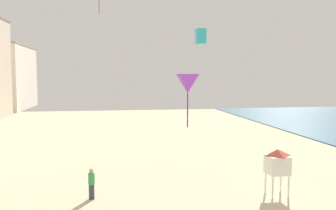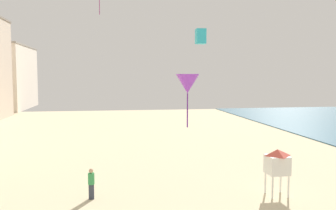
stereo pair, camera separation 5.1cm
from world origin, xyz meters
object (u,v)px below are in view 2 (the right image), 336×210
Objects in this scene: kite_flyer at (91,182)px; lifeguard_stand at (277,162)px; kite_cyan_box at (201,36)px; kite_purple_delta at (188,84)px.

lifeguard_stand is (9.94, -0.98, 0.92)m from kite_flyer.
kite_flyer is at bearing -141.54° from kite_cyan_box.
kite_purple_delta is at bearing -112.40° from kite_cyan_box.
kite_cyan_box reaches higher than lifeguard_stand.
kite_flyer is 7.55m from kite_purple_delta.
kite_cyan_box is (7.33, 5.82, 8.34)m from kite_flyer.
kite_cyan_box reaches higher than kite_purple_delta.
kite_cyan_box reaches higher than kite_flyer.
lifeguard_stand is 10.40m from kite_cyan_box.
kite_cyan_box is at bearing 67.60° from kite_purple_delta.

